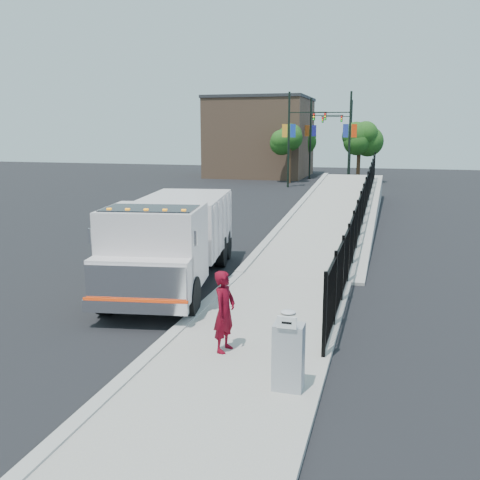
# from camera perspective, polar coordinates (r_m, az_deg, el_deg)

# --- Properties ---
(ground) EXTENTS (120.00, 120.00, 0.00)m
(ground) POSITION_cam_1_polar(r_m,az_deg,el_deg) (14.26, -4.55, -8.03)
(ground) COLOR black
(ground) RESTS_ON ground
(sidewalk) EXTENTS (3.55, 12.00, 0.12)m
(sidewalk) POSITION_cam_1_polar(r_m,az_deg,el_deg) (11.92, 0.92, -11.73)
(sidewalk) COLOR #9E998E
(sidewalk) RESTS_ON ground
(curb) EXTENTS (0.30, 12.00, 0.16)m
(curb) POSITION_cam_1_polar(r_m,az_deg,el_deg) (12.50, -7.78, -10.59)
(curb) COLOR #ADAAA3
(curb) RESTS_ON ground
(ramp) EXTENTS (3.95, 24.06, 3.19)m
(ramp) POSITION_cam_1_polar(r_m,az_deg,el_deg) (29.10, 10.46, 1.92)
(ramp) COLOR #9E998E
(ramp) RESTS_ON ground
(iron_fence) EXTENTS (0.10, 28.00, 1.80)m
(iron_fence) POSITION_cam_1_polar(r_m,az_deg,el_deg) (24.92, 12.91, 2.32)
(iron_fence) COLOR black
(iron_fence) RESTS_ON ground
(truck) EXTENTS (3.94, 8.57, 2.83)m
(truck) POSITION_cam_1_polar(r_m,az_deg,el_deg) (16.67, -7.22, 0.46)
(truck) COLOR black
(truck) RESTS_ON ground
(worker) EXTENTS (0.53, 0.71, 1.77)m
(worker) POSITION_cam_1_polar(r_m,az_deg,el_deg) (11.47, -1.67, -7.61)
(worker) COLOR #610514
(worker) RESTS_ON sidewalk
(utility_cabinet) EXTENTS (0.55, 0.40, 1.25)m
(utility_cabinet) POSITION_cam_1_polar(r_m,az_deg,el_deg) (9.97, 5.19, -12.30)
(utility_cabinet) COLOR gray
(utility_cabinet) RESTS_ON sidewalk
(arrow_sign) EXTENTS (0.35, 0.04, 0.22)m
(arrow_sign) POSITION_cam_1_polar(r_m,az_deg,el_deg) (9.50, 5.02, -8.76)
(arrow_sign) COLOR white
(arrow_sign) RESTS_ON utility_cabinet
(debris) EXTENTS (0.41, 0.41, 0.10)m
(debris) POSITION_cam_1_polar(r_m,az_deg,el_deg) (14.02, 5.15, -7.65)
(debris) COLOR silver
(debris) RESTS_ON sidewalk
(light_pole_0) EXTENTS (3.77, 0.22, 8.00)m
(light_pole_0) POSITION_cam_1_polar(r_m,az_deg,el_deg) (46.32, 5.60, 10.99)
(light_pole_0) COLOR black
(light_pole_0) RESTS_ON ground
(light_pole_1) EXTENTS (3.78, 0.22, 8.00)m
(light_pole_1) POSITION_cam_1_polar(r_m,az_deg,el_deg) (46.46, 11.23, 10.83)
(light_pole_1) COLOR black
(light_pole_1) RESTS_ON ground
(light_pole_2) EXTENTS (3.78, 0.22, 8.00)m
(light_pole_2) POSITION_cam_1_polar(r_m,az_deg,el_deg) (55.18, 7.84, 11.02)
(light_pole_2) COLOR black
(light_pole_2) RESTS_ON ground
(light_pole_3) EXTENTS (3.78, 0.22, 8.00)m
(light_pole_3) POSITION_cam_1_polar(r_m,az_deg,el_deg) (59.39, 11.43, 10.93)
(light_pole_3) COLOR black
(light_pole_3) RESTS_ON ground
(tree_0) EXTENTS (2.47, 2.47, 5.23)m
(tree_0) POSITION_cam_1_polar(r_m,az_deg,el_deg) (50.30, 5.32, 10.54)
(tree_0) COLOR #382314
(tree_0) RESTS_ON ground
(tree_1) EXTENTS (2.56, 2.56, 5.28)m
(tree_1) POSITION_cam_1_polar(r_m,az_deg,el_deg) (51.35, 12.62, 10.35)
(tree_1) COLOR #382314
(tree_1) RESTS_ON ground
(tree_2) EXTENTS (3.21, 3.21, 5.60)m
(tree_2) POSITION_cam_1_polar(r_m,az_deg,el_deg) (60.03, 6.59, 10.71)
(tree_2) COLOR #382314
(tree_2) RESTS_ON ground
(building) EXTENTS (10.00, 10.00, 8.00)m
(building) POSITION_cam_1_polar(r_m,az_deg,el_deg) (58.23, 2.21, 10.78)
(building) COLOR #8C664C
(building) RESTS_ON ground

